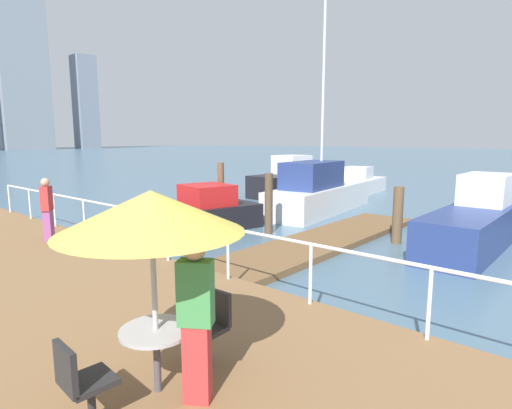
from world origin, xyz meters
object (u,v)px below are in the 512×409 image
Objects in this scene: moored_boat_4 at (286,181)px; pedestrian_0 at (196,318)px; moored_boat_5 at (319,192)px; patio_umbrella at (151,212)px; moored_boat_2 at (360,183)px; cafe_chair_1 at (80,378)px; pedestrian_1 at (47,208)px; moored_boat_0 at (198,214)px; cafe_table_round at (156,335)px; cafe_chair_0 at (211,321)px; moored_boat_1 at (477,221)px.

moored_boat_4 is 2.38× the size of pedestrian_0.
patio_umbrella is (-12.97, -6.04, 1.56)m from moored_boat_5.
moored_boat_5 reaches higher than moored_boat_2.
cafe_chair_1 is at bearing -149.20° from moored_boat_4.
pedestrian_1 is (3.11, 8.07, 0.39)m from cafe_chair_1.
patio_umbrella is at bearing 110.26° from pedestrian_0.
cafe_table_round is (-7.09, -7.34, 0.48)m from moored_boat_0.
pedestrian_1 is at bearing 80.08° from cafe_chair_0.
moored_boat_0 is at bearing 46.01° from cafe_table_round.
moored_boat_4 is 2.47× the size of pedestrian_1.
moored_boat_0 is at bearing 49.53° from cafe_chair_0.
moored_boat_2 is 21.86m from pedestrian_0.
cafe_chair_0 is (-10.23, 0.76, 0.16)m from moored_boat_1.
moored_boat_1 is 7.20× the size of cafe_chair_1.
moored_boat_4 reaches higher than cafe_table_round.
moored_boat_4 is 0.47× the size of moored_boat_5.
moored_boat_4 is 19.21m from cafe_table_round.
moored_boat_1 is at bearing -1.37° from pedestrian_0.
cafe_chair_0 and cafe_chair_1 have the same top height.
moored_boat_2 is 4.88m from moored_boat_4.
moored_boat_5 reaches higher than cafe_chair_0.
moored_boat_4 is at bearing 149.02° from moored_boat_2.
cafe_table_round is at bearing 110.26° from pedestrian_0.
moored_boat_5 reaches higher than cafe_chair_1.
moored_boat_5 reaches higher than moored_boat_0.
cafe_chair_1 is at bearing 175.71° from cafe_table_round.
moored_boat_0 reaches higher than cafe_chair_1.
cafe_table_round is (-12.97, -6.04, 0.18)m from moored_boat_5.
cafe_chair_1 is (-17.09, -10.19, 0.05)m from moored_boat_4.
pedestrian_1 is (2.26, 8.13, 0.25)m from cafe_table_round.
patio_umbrella reaches higher than pedestrian_0.
cafe_table_round is 0.35× the size of patio_umbrella.
pedestrian_1 reaches higher than moored_boat_0.
moored_boat_0 is 9.62m from cafe_chair_0.
cafe_chair_1 is (-7.94, -7.28, 0.34)m from moored_boat_0.
pedestrian_0 is (-20.24, -8.22, 0.78)m from moored_boat_2.
moored_boat_0 is 10.77m from cafe_chair_1.
pedestrian_0 reaches higher than moored_boat_2.
cafe_chair_1 is 1.23m from pedestrian_0.
moored_boat_0 is 0.52× the size of moored_boat_5.
patio_umbrella reaches higher than cafe_chair_1.
pedestrian_1 reaches higher than moored_boat_2.
moored_boat_5 reaches higher than moored_boat_4.
patio_umbrella is (-16.24, -10.25, 1.57)m from moored_boat_4.
moored_boat_1 is 1.55× the size of moored_boat_2.
cafe_chair_0 is at bearing 175.73° from moored_boat_1.
moored_boat_5 is 5.23× the size of pedestrian_1.
pedestrian_0 reaches higher than pedestrian_1.
moored_boat_5 reaches higher than moored_boat_1.
cafe_table_round is at bearing -133.99° from moored_boat_0.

